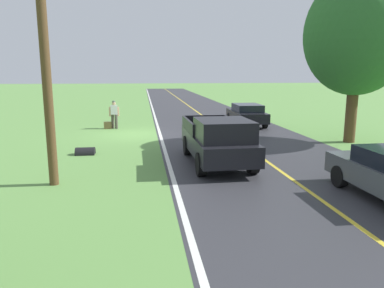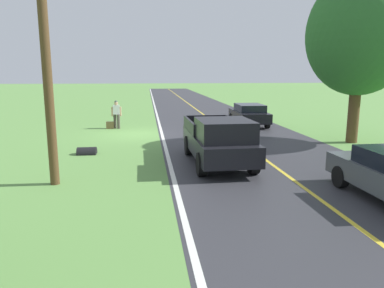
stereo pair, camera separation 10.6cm
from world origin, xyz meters
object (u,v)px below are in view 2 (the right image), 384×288
at_px(hitchhiker_walking, 116,113).
at_px(utility_pole_roadside, 45,44).
at_px(pickup_truck_passing, 219,140).
at_px(tree_far_side_near, 360,35).
at_px(sedan_near_oncoming, 249,114).
at_px(suitcase_carried, 110,125).

xyz_separation_m(hitchhiker_walking, utility_pole_roadside, (1.03, 11.67, 3.26)).
relative_size(pickup_truck_passing, tree_far_side_near, 0.67).
distance_m(pickup_truck_passing, sedan_near_oncoming, 10.90).
bearing_deg(tree_far_side_near, hitchhiker_walking, -27.39).
bearing_deg(suitcase_carried, tree_far_side_near, 61.20).
relative_size(hitchhiker_walking, sedan_near_oncoming, 0.39).
height_order(suitcase_carried, sedan_near_oncoming, sedan_near_oncoming).
bearing_deg(suitcase_carried, utility_pole_roadside, -5.60).
relative_size(hitchhiker_walking, tree_far_side_near, 0.22).
distance_m(hitchhiker_walking, sedan_near_oncoming, 8.56).
bearing_deg(pickup_truck_passing, tree_far_side_near, -153.99).
height_order(hitchhiker_walking, pickup_truck_passing, pickup_truck_passing).
xyz_separation_m(suitcase_carried, utility_pole_roadside, (0.61, 11.57, 4.02)).
bearing_deg(sedan_near_oncoming, suitcase_carried, 2.36).
bearing_deg(pickup_truck_passing, sedan_near_oncoming, -111.55).
bearing_deg(utility_pole_roadside, hitchhiker_walking, -95.04).
bearing_deg(hitchhiker_walking, utility_pole_roadside, 84.96).
relative_size(hitchhiker_walking, suitcase_carried, 3.80).
bearing_deg(hitchhiker_walking, suitcase_carried, 13.42).
distance_m(hitchhiker_walking, pickup_truck_passing, 10.86).
bearing_deg(sedan_near_oncoming, hitchhiker_walking, 1.81).
bearing_deg(suitcase_carried, pickup_truck_passing, 24.39).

